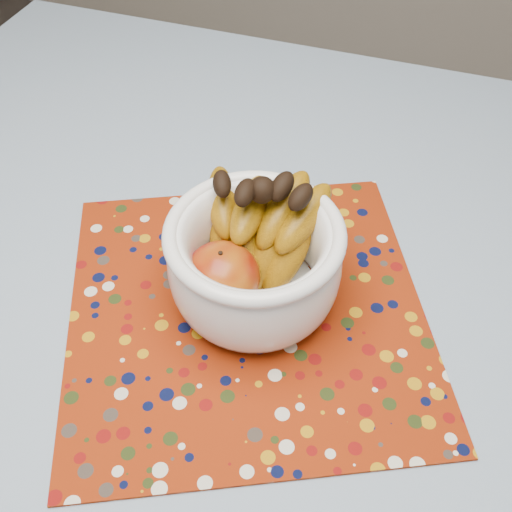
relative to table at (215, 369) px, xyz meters
name	(u,v)px	position (x,y,z in m)	size (l,w,h in m)	color
table	(215,369)	(0.00, 0.00, 0.00)	(1.20, 1.20, 0.75)	brown
tablecloth	(211,332)	(0.00, 0.00, 0.08)	(1.32, 1.32, 0.01)	slate
placemat	(247,310)	(0.03, 0.04, 0.09)	(0.42, 0.42, 0.00)	maroon
fruit_bowl	(255,248)	(0.03, 0.07, 0.16)	(0.22, 0.22, 0.16)	white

